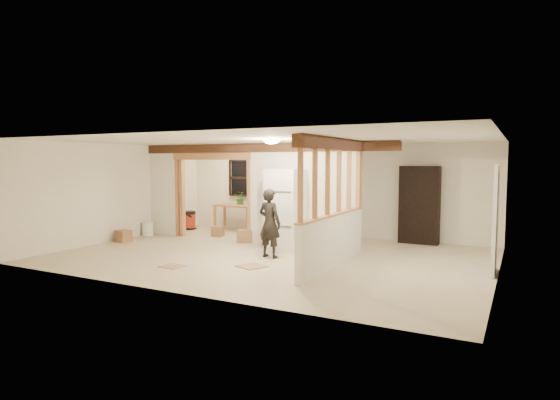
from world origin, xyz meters
The scene contains 30 objects.
floor centered at (0.00, 0.00, -0.01)m, with size 9.00×6.50×0.01m, color #C8B695.
ceiling centered at (0.00, 0.00, 2.50)m, with size 9.00×6.50×0.01m, color white.
wall_back centered at (0.00, 3.25, 1.25)m, with size 9.00×0.01×2.50m, color silver.
wall_front centered at (0.00, -3.25, 1.25)m, with size 9.00×0.01×2.50m, color silver.
wall_left centered at (-4.50, 0.00, 1.25)m, with size 0.01×6.50×2.50m, color silver.
wall_right centered at (4.50, 0.00, 1.25)m, with size 0.01×6.50×2.50m, color silver.
partition_left_stub centered at (-4.05, 1.20, 1.25)m, with size 0.90×0.12×2.50m, color white.
partition_center centered at (0.20, 1.20, 1.25)m, with size 2.80×0.12×2.50m, color white.
doorway_frame centered at (-2.40, 1.20, 1.10)m, with size 2.46×0.14×2.20m, color #B57A4C.
header_beam_back centered at (-1.00, 1.20, 2.38)m, with size 7.00×0.18×0.22m, color #4C2A1A.
header_beam_right centered at (1.60, -0.40, 2.38)m, with size 0.18×3.30×0.22m, color #4C2A1A.
pony_wall centered at (1.60, -0.40, 0.50)m, with size 0.12×3.20×1.00m, color white.
stud_partition centered at (1.60, -0.40, 1.66)m, with size 0.14×3.20×1.32m, color #B57A4C.
window_back centered at (-2.60, 3.17, 1.55)m, with size 1.12×0.10×1.10m, color black.
french_door centered at (4.42, 0.40, 1.00)m, with size 0.12×0.86×2.00m, color white.
ceiling_dome_main centered at (0.30, -0.50, 2.48)m, with size 0.36×0.36×0.16m, color #FFEABF.
ceiling_dome_util centered at (-2.50, 2.30, 2.48)m, with size 0.32×0.32×0.14m, color #FFEABF.
hanging_bulb centered at (-2.00, 1.60, 2.18)m, with size 0.07×0.07×0.07m, color #FFD88C.
refrigerator centered at (-0.02, 0.77, 0.94)m, with size 0.77×0.75×1.87m, color silver.
woman centered at (0.09, -0.21, 0.74)m, with size 0.54×0.35×1.48m, color #282424.
work_table centered at (-2.65, 2.70, 0.39)m, with size 1.24×0.62×0.78m, color #B57A4C.
potted_plant centered at (-2.53, 2.79, 0.97)m, with size 0.35×0.30×0.39m, color #32632C.
shop_vac centered at (-4.07, 2.32, 0.28)m, with size 0.43×0.43×0.57m, color maroon.
bookshelf centered at (2.57, 3.02, 0.97)m, with size 0.97×0.32×1.94m, color black.
bucket centered at (-4.32, 0.82, 0.19)m, with size 0.30×0.30×0.38m, color white.
box_util_a centered at (-1.37, 1.16, 0.16)m, with size 0.38×0.32×0.32m, color #916446.
box_util_b centered at (-2.55, 1.65, 0.14)m, with size 0.30×0.30×0.28m, color #916446.
box_front centered at (-4.17, -0.21, 0.15)m, with size 0.36×0.30×0.30m, color #916446.
floor_panel_near centered at (0.21, -1.14, 0.01)m, with size 0.47×0.47×0.02m, color tan.
floor_panel_far centered at (-1.17, -1.85, 0.01)m, with size 0.46×0.37×0.01m, color tan.
Camera 1 is at (4.84, -8.83, 2.04)m, focal length 30.00 mm.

